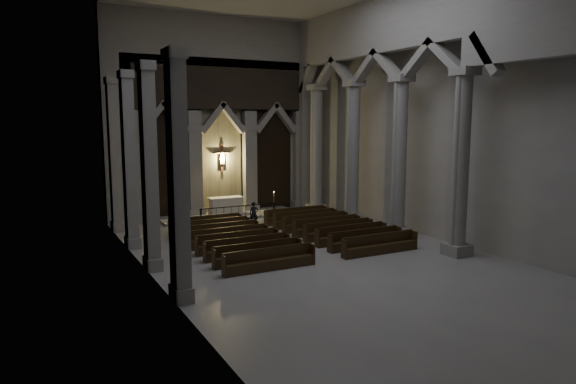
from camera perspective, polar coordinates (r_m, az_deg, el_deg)
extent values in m
plane|color=#9E9B95|center=(22.26, 3.46, -7.24)|extent=(24.00, 24.00, 0.00)
cube|color=#A09E96|center=(32.34, -7.62, 8.21)|extent=(14.00, 0.10, 12.00)
cube|color=#A09E96|center=(18.82, -15.13, 8.19)|extent=(0.10, 24.00, 12.00)
cube|color=#A09E96|center=(25.82, 17.13, 7.99)|extent=(0.10, 24.00, 12.00)
cube|color=gray|center=(30.53, -16.76, 2.69)|extent=(0.80, 0.50, 6.40)
cube|color=gray|center=(30.92, -16.54, -2.76)|extent=(1.05, 0.70, 0.50)
cube|color=gray|center=(30.41, -16.93, 6.73)|extent=(1.00, 0.65, 0.35)
cube|color=gray|center=(31.40, -10.30, 3.04)|extent=(0.80, 0.50, 6.40)
cube|color=gray|center=(31.79, -10.17, -2.26)|extent=(1.05, 0.70, 0.50)
cube|color=gray|center=(31.29, -10.40, 6.97)|extent=(1.00, 0.65, 0.35)
cube|color=gray|center=(32.66, -4.26, 3.34)|extent=(0.80, 0.50, 6.40)
cube|color=gray|center=(33.03, -4.20, -1.77)|extent=(1.05, 0.70, 0.50)
cube|color=gray|center=(32.55, -4.30, 7.11)|extent=(1.00, 0.65, 0.35)
cube|color=gray|center=(34.24, 1.29, 3.57)|extent=(0.80, 0.50, 6.40)
cube|color=gray|center=(34.60, 1.27, -1.30)|extent=(1.05, 0.70, 0.50)
cube|color=gray|center=(34.15, 1.30, 7.17)|extent=(1.00, 0.65, 0.35)
cube|color=black|center=(31.23, -13.66, 3.47)|extent=(2.60, 0.15, 7.00)
cube|color=#9C9164|center=(32.29, -7.45, 3.77)|extent=(2.60, 0.15, 7.00)
cube|color=black|center=(33.70, -1.68, 4.01)|extent=(2.60, 0.15, 7.00)
cube|color=black|center=(31.95, -7.37, 11.81)|extent=(12.00, 0.50, 3.00)
cube|color=gray|center=(30.30, -18.35, 5.05)|extent=(1.60, 0.50, 9.00)
cube|color=gray|center=(34.56, 2.46, 5.77)|extent=(1.60, 0.50, 9.00)
cube|color=gray|center=(32.21, -7.46, 16.25)|extent=(14.00, 0.50, 3.00)
plane|color=#EFD56B|center=(32.26, -7.43, 3.77)|extent=(1.50, 0.00, 1.50)
cube|color=#56301D|center=(32.18, -7.37, 3.76)|extent=(0.13, 0.08, 1.80)
cube|color=#56301D|center=(32.15, -7.38, 4.38)|extent=(1.10, 0.08, 0.13)
cube|color=tan|center=(32.12, -7.33, 3.66)|extent=(0.26, 0.10, 0.60)
sphere|color=tan|center=(32.10, -7.35, 4.38)|extent=(0.17, 0.17, 0.17)
cylinder|color=tan|center=(32.01, -7.78, 4.30)|extent=(0.45, 0.08, 0.08)
cylinder|color=tan|center=(32.19, -6.91, 4.34)|extent=(0.45, 0.08, 0.08)
cube|color=gray|center=(32.94, 3.11, -1.79)|extent=(1.00, 1.00, 0.50)
cylinder|color=gray|center=(32.51, 3.16, 4.74)|extent=(0.70, 0.70, 7.50)
cube|color=gray|center=(32.52, 3.21, 11.53)|extent=(0.95, 0.95, 0.35)
cube|color=gray|center=(29.63, 7.08, -2.94)|extent=(1.00, 1.00, 0.50)
cylinder|color=gray|center=(29.16, 7.21, 4.31)|extent=(0.70, 0.70, 7.50)
cube|color=gray|center=(29.17, 7.34, 11.88)|extent=(0.95, 0.95, 0.35)
cube|color=gray|center=(26.52, 12.02, -4.36)|extent=(1.00, 1.00, 0.50)
cylinder|color=gray|center=(25.98, 12.26, 3.75)|extent=(0.70, 0.70, 7.50)
cube|color=gray|center=(25.99, 12.52, 12.24)|extent=(0.95, 0.95, 0.35)
cube|color=gray|center=(23.67, 18.24, -6.08)|extent=(1.00, 1.00, 0.50)
cylinder|color=gray|center=(23.07, 18.65, 2.99)|extent=(0.70, 0.70, 7.50)
cube|color=gray|center=(23.08, 19.08, 12.55)|extent=(0.95, 0.95, 0.35)
cube|color=gray|center=(25.24, 15.03, 18.60)|extent=(0.55, 24.00, 2.80)
cube|color=gray|center=(34.13, 1.52, 5.91)|extent=(0.55, 1.20, 9.20)
cube|color=gray|center=(28.76, -18.40, -3.63)|extent=(0.60, 1.00, 0.50)
cube|color=gray|center=(28.27, -18.73, 3.84)|extent=(0.50, 0.80, 7.50)
cube|color=gray|center=(28.28, -19.09, 11.64)|extent=(0.60, 1.00, 0.35)
cube|color=gray|center=(24.90, -16.88, -5.34)|extent=(0.60, 1.00, 0.50)
cube|color=gray|center=(24.33, -17.24, 3.29)|extent=(0.50, 0.80, 7.50)
cube|color=gray|center=(24.35, -17.62, 12.36)|extent=(0.60, 1.00, 0.35)
cube|color=gray|center=(21.10, -14.79, -7.65)|extent=(0.60, 1.00, 0.50)
cube|color=gray|center=(20.43, -15.17, 2.54)|extent=(0.50, 0.80, 7.50)
cube|color=gray|center=(20.44, -15.57, 13.34)|extent=(0.60, 1.00, 0.35)
cube|color=gray|center=(17.39, -11.76, -10.95)|extent=(0.60, 1.00, 0.50)
cube|color=gray|center=(16.56, -12.13, 1.42)|extent=(0.50, 0.80, 7.50)
cube|color=gray|center=(16.58, -12.53, 14.75)|extent=(0.60, 1.00, 0.35)
cube|color=gray|center=(31.57, -6.54, -2.58)|extent=(8.50, 2.60, 0.15)
cube|color=beige|center=(31.42, -6.93, -1.56)|extent=(1.92, 0.75, 1.02)
cube|color=white|center=(31.33, -6.95, -0.61)|extent=(2.08, 0.83, 0.04)
cube|color=black|center=(30.03, -5.51, -1.57)|extent=(4.59, 0.05, 0.05)
cube|color=black|center=(29.33, -9.66, -2.70)|extent=(0.09, 0.09, 0.92)
cube|color=black|center=(31.02, -1.58, -2.00)|extent=(0.09, 0.09, 0.92)
cylinder|color=black|center=(29.47, -8.81, -2.68)|extent=(0.02, 0.02, 0.84)
cylinder|color=black|center=(29.62, -7.97, -2.61)|extent=(0.02, 0.02, 0.84)
cylinder|color=black|center=(29.78, -7.14, -2.54)|extent=(0.02, 0.02, 0.84)
cylinder|color=black|center=(29.94, -6.31, -2.46)|extent=(0.02, 0.02, 0.84)
cylinder|color=black|center=(30.10, -5.50, -2.39)|extent=(0.02, 0.02, 0.84)
cylinder|color=black|center=(30.28, -4.70, -2.32)|extent=(0.02, 0.02, 0.84)
cylinder|color=black|center=(30.46, -3.90, -2.25)|extent=(0.02, 0.02, 0.84)
cylinder|color=black|center=(30.64, -3.12, -2.19)|extent=(0.02, 0.02, 0.84)
cylinder|color=black|center=(30.83, -2.34, -2.12)|extent=(0.02, 0.02, 0.84)
cylinder|color=#B77F38|center=(29.79, -11.53, -3.43)|extent=(0.24, 0.24, 0.05)
cylinder|color=#B77F38|center=(29.68, -11.56, -2.35)|extent=(0.04, 0.04, 1.14)
cylinder|color=#B77F38|center=(29.59, -11.59, -1.27)|extent=(0.12, 0.12, 0.02)
cylinder|color=beige|center=(29.57, -11.59, -1.07)|extent=(0.05, 0.05, 0.20)
sphere|color=#FFCA59|center=(29.55, -11.60, -0.85)|extent=(0.04, 0.04, 0.04)
cylinder|color=#B77F38|center=(31.25, -1.58, -2.73)|extent=(0.26, 0.26, 0.05)
cylinder|color=#B77F38|center=(31.14, -1.58, -1.59)|extent=(0.04, 0.04, 1.26)
cylinder|color=#B77F38|center=(31.04, -1.58, -0.44)|extent=(0.13, 0.13, 0.02)
cylinder|color=beige|center=(31.03, -1.59, -0.23)|extent=(0.05, 0.05, 0.22)
sphere|color=#FFCA59|center=(31.01, -1.59, 0.01)|extent=(0.05, 0.05, 0.05)
cube|color=black|center=(27.33, -9.11, -4.01)|extent=(3.84, 0.37, 0.41)
cube|color=black|center=(27.41, -9.24, -3.05)|extent=(3.84, 0.06, 0.46)
cube|color=black|center=(26.76, -13.02, -3.92)|extent=(0.05, 0.41, 0.82)
cube|color=black|center=(27.95, -5.38, -3.25)|extent=(0.05, 0.41, 0.82)
cube|color=black|center=(29.45, 0.90, -3.04)|extent=(3.84, 0.37, 0.41)
cube|color=black|center=(29.52, 0.74, -2.15)|extent=(3.84, 0.06, 0.46)
cube|color=black|center=(28.56, -2.48, -2.97)|extent=(0.05, 0.41, 0.82)
cube|color=black|center=(30.37, 4.09, -2.33)|extent=(0.05, 0.41, 0.82)
cube|color=black|center=(26.31, -8.33, -4.46)|extent=(3.84, 0.37, 0.41)
cube|color=black|center=(26.38, -8.48, -3.47)|extent=(3.84, 0.06, 0.46)
cube|color=black|center=(25.71, -12.39, -4.39)|extent=(0.05, 0.41, 0.82)
cube|color=black|center=(26.94, -4.48, -3.66)|extent=(0.05, 0.41, 0.82)
cube|color=black|center=(28.50, 1.97, -3.41)|extent=(3.84, 0.37, 0.41)
cube|color=black|center=(28.57, 1.80, -2.50)|extent=(3.84, 0.06, 0.46)
cube|color=black|center=(27.58, -1.50, -3.36)|extent=(0.05, 0.41, 0.82)
cube|color=black|center=(29.45, 5.22, -2.66)|extent=(0.05, 0.41, 0.82)
cube|color=black|center=(25.29, -7.49, -4.95)|extent=(3.84, 0.37, 0.41)
cube|color=black|center=(25.36, -7.65, -3.92)|extent=(3.84, 0.06, 0.46)
cube|color=black|center=(24.67, -11.70, -4.89)|extent=(0.05, 0.41, 0.82)
cube|color=black|center=(25.95, -3.51, -4.10)|extent=(0.05, 0.41, 0.82)
cube|color=black|center=(27.57, 3.12, -3.81)|extent=(3.84, 0.37, 0.41)
cube|color=black|center=(27.63, 2.94, -2.87)|extent=(3.84, 0.06, 0.46)
cube|color=black|center=(26.61, -0.44, -3.78)|extent=(0.05, 0.41, 0.82)
cube|color=black|center=(28.54, 6.43, -3.02)|extent=(0.05, 0.41, 0.82)
cube|color=black|center=(24.28, -6.58, -5.49)|extent=(3.84, 0.37, 0.41)
cube|color=black|center=(24.34, -6.75, -4.41)|extent=(3.84, 0.06, 0.46)
cube|color=black|center=(23.63, -10.95, -5.44)|extent=(0.05, 0.41, 0.82)
cube|color=black|center=(24.97, -2.47, -4.58)|extent=(0.05, 0.41, 0.82)
cube|color=black|center=(26.64, 4.34, -4.24)|extent=(3.84, 0.37, 0.41)
cube|color=black|center=(26.70, 4.15, -3.26)|extent=(3.84, 0.06, 0.46)
cube|color=black|center=(25.65, 0.70, -4.23)|extent=(0.05, 0.41, 0.82)
cube|color=black|center=(27.65, 7.72, -3.41)|extent=(0.05, 0.41, 0.82)
cube|color=black|center=(23.28, -5.59, -6.06)|extent=(3.84, 0.37, 0.41)
cube|color=black|center=(23.33, -5.77, -4.93)|extent=(3.84, 0.06, 0.46)
cube|color=black|center=(22.60, -10.13, -6.04)|extent=(0.05, 0.41, 0.82)
cube|color=black|center=(23.99, -1.33, -5.09)|extent=(0.05, 0.41, 0.82)
cube|color=black|center=(25.73, 5.65, -4.70)|extent=(3.84, 0.37, 0.41)
cube|color=black|center=(25.78, 5.45, -3.68)|extent=(3.84, 0.06, 0.46)
cube|color=black|center=(24.71, 1.93, -4.71)|extent=(0.05, 0.41, 0.82)
cube|color=black|center=(26.77, 9.10, -3.81)|extent=(0.05, 0.41, 0.82)
cube|color=black|center=(22.28, -4.51, -6.69)|extent=(3.84, 0.37, 0.41)
cube|color=black|center=(22.33, -4.70, -5.51)|extent=(3.84, 0.06, 0.46)
cube|color=black|center=(21.58, -9.23, -6.69)|extent=(0.05, 0.41, 0.82)
cube|color=black|center=(23.03, -0.10, -5.65)|extent=(0.05, 0.41, 0.82)
cube|color=black|center=(24.84, 7.06, -5.18)|extent=(3.84, 0.37, 0.41)
cube|color=black|center=(24.88, 6.85, -4.13)|extent=(3.84, 0.06, 0.46)
cube|color=black|center=(23.78, 3.25, -5.22)|extent=(0.05, 0.41, 0.82)
cube|color=black|center=(25.91, 10.57, -4.24)|extent=(0.05, 0.41, 0.82)
cube|color=black|center=(21.30, -3.32, -7.37)|extent=(3.84, 0.37, 0.41)
cube|color=black|center=(21.35, -3.52, -6.13)|extent=(3.84, 0.06, 0.46)
cube|color=black|center=(20.56, -8.24, -7.41)|extent=(0.05, 0.41, 0.82)
cube|color=black|center=(22.08, 1.24, -6.25)|extent=(0.05, 0.41, 0.82)
cube|color=black|center=(23.96, 8.58, -5.70)|extent=(3.84, 0.37, 0.41)
cube|color=black|center=(24.00, 8.35, -4.61)|extent=(3.84, 0.06, 0.46)
cube|color=black|center=(22.86, 4.69, -5.78)|extent=(0.05, 0.41, 0.82)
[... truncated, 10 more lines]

